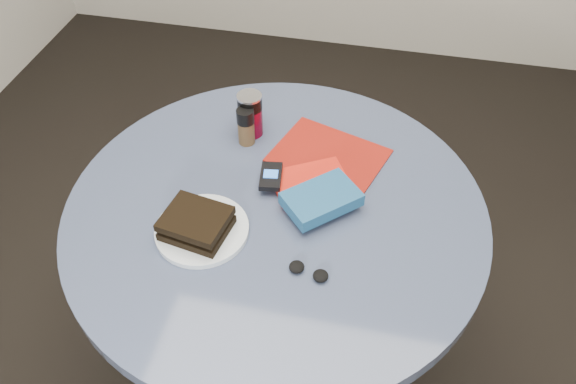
% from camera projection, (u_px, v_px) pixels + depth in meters
% --- Properties ---
extents(ground, '(4.00, 4.00, 0.00)m').
position_uv_depth(ground, '(279.00, 358.00, 1.87)').
color(ground, black).
rests_on(ground, ground).
extents(table, '(1.00, 1.00, 0.75)m').
position_uv_depth(table, '(277.00, 248.00, 1.45)').
color(table, black).
rests_on(table, ground).
extents(plate, '(0.27, 0.27, 0.01)m').
position_uv_depth(plate, '(202.00, 230.00, 1.27)').
color(plate, silver).
rests_on(plate, table).
extents(sandwich, '(0.16, 0.14, 0.05)m').
position_uv_depth(sandwich, '(196.00, 223.00, 1.24)').
color(sandwich, black).
rests_on(sandwich, plate).
extents(soda_can, '(0.07, 0.07, 0.12)m').
position_uv_depth(soda_can, '(250.00, 114.00, 1.47)').
color(soda_can, '#590418').
rests_on(soda_can, table).
extents(pepper_grinder, '(0.05, 0.05, 0.10)m').
position_uv_depth(pepper_grinder, '(246.00, 126.00, 1.45)').
color(pepper_grinder, '#49351F').
rests_on(pepper_grinder, table).
extents(magazine, '(0.32, 0.28, 0.00)m').
position_uv_depth(magazine, '(329.00, 156.00, 1.45)').
color(magazine, maroon).
rests_on(magazine, table).
extents(red_book, '(0.21, 0.19, 0.01)m').
position_uv_depth(red_book, '(310.00, 182.00, 1.37)').
color(red_book, red).
rests_on(red_book, magazine).
extents(novel, '(0.20, 0.19, 0.03)m').
position_uv_depth(novel, '(321.00, 199.00, 1.29)').
color(novel, navy).
rests_on(novel, red_book).
extents(mp3_player, '(0.06, 0.10, 0.02)m').
position_uv_depth(mp3_player, '(271.00, 176.00, 1.36)').
color(mp3_player, black).
rests_on(mp3_player, red_book).
extents(headphones, '(0.09, 0.05, 0.02)m').
position_uv_depth(headphones, '(309.00, 271.00, 1.18)').
color(headphones, black).
rests_on(headphones, table).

